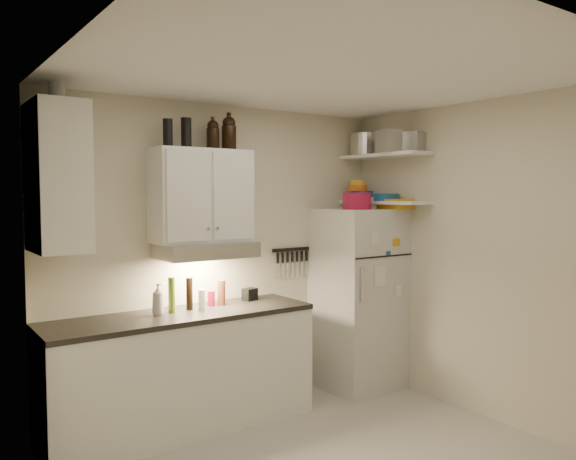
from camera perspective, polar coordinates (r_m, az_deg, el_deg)
ceiling at (r=3.72m, az=5.02°, el=15.63°), size 3.20×3.00×0.02m
back_wall at (r=4.92m, az=-6.49°, el=-2.64°), size 3.20×0.02×2.60m
left_wall at (r=2.93m, az=-20.20°, el=-7.16°), size 0.02×3.00×2.60m
right_wall at (r=4.86m, az=19.61°, el=-2.91°), size 0.02×3.00×2.60m
base_cabinet at (r=4.59m, az=-10.72°, el=-14.16°), size 2.10×0.60×0.88m
countertop at (r=4.47m, az=-10.79°, el=-8.53°), size 2.10×0.62×0.04m
upper_cabinet at (r=4.60m, az=-8.78°, el=3.45°), size 0.80×0.33×0.75m
side_cabinet at (r=4.09m, az=-22.39°, el=4.95°), size 0.33×0.55×1.00m
range_hood at (r=4.56m, az=-8.36°, el=-2.02°), size 0.76×0.46×0.12m
fridge at (r=5.42m, az=7.13°, el=-6.86°), size 0.70×0.68×1.70m
shelf_hi at (r=5.39m, az=9.80°, el=7.46°), size 0.30×0.95×0.03m
shelf_lo at (r=5.37m, az=9.75°, el=2.78°), size 0.30×0.95×0.03m
knife_strip at (r=5.27m, az=0.34°, el=-1.98°), size 0.42×0.02×0.03m
dutch_oven at (r=5.14m, az=7.02°, el=2.94°), size 0.33×0.33×0.15m
book_stack at (r=5.31m, az=10.79°, el=2.61°), size 0.23×0.29×0.09m
spice_jar at (r=5.33m, az=8.72°, el=2.71°), size 0.08×0.08×0.11m
stock_pot at (r=5.67m, az=7.85°, el=8.55°), size 0.35×0.35×0.22m
tin_a at (r=5.24m, az=10.34°, el=8.84°), size 0.23×0.21×0.20m
tin_b at (r=5.25m, az=12.66°, el=8.68°), size 0.21×0.21×0.18m
bowl_teal at (r=5.54m, az=7.42°, el=3.46°), size 0.23×0.23×0.09m
bowl_orange at (r=5.51m, az=7.09°, el=4.25°), size 0.19×0.19×0.06m
bowl_yellow at (r=5.51m, az=7.09°, el=4.79°), size 0.15×0.15×0.05m
plates at (r=5.39m, az=9.76°, el=3.30°), size 0.30×0.30×0.07m
growler_a at (r=4.66m, az=-7.64°, el=9.60°), size 0.12×0.12×0.25m
growler_b at (r=4.74m, az=-6.02°, el=9.77°), size 0.14×0.14×0.29m
thermos_a at (r=4.56m, az=-10.30°, el=9.66°), size 0.10×0.10×0.24m
thermos_b at (r=4.46m, az=-12.12°, el=9.61°), size 0.08×0.08×0.21m
side_jar at (r=4.25m, az=-22.42°, el=12.70°), size 0.12×0.12×0.15m
soap_bottle at (r=4.40m, az=-13.07°, el=-6.71°), size 0.13×0.13×0.27m
pepper_mill at (r=4.71m, az=-6.78°, el=-6.33°), size 0.08×0.08×0.21m
oil_bottle at (r=4.46m, az=-11.74°, el=-6.49°), size 0.06×0.06×0.28m
vinegar_bottle at (r=4.55m, az=-9.99°, el=-6.39°), size 0.06×0.06×0.26m
clear_bottle at (r=4.52m, az=-8.74°, el=-7.02°), size 0.07×0.07×0.17m
red_jar at (r=4.69m, az=-7.81°, el=-6.89°), size 0.07×0.07×0.12m
caddy at (r=4.90m, az=-3.91°, el=-6.53°), size 0.14×0.11×0.10m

